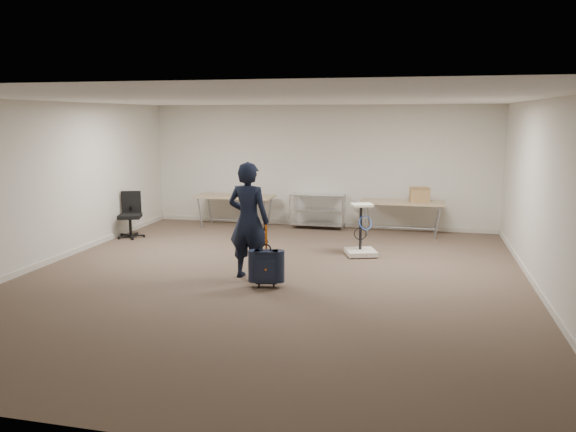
# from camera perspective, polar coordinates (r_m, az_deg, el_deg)

# --- Properties ---
(ground) EXTENTS (9.00, 9.00, 0.00)m
(ground) POSITION_cam_1_polar(r_m,az_deg,el_deg) (8.93, -1.87, -6.46)
(ground) COLOR #47342B
(ground) RESTS_ON ground
(room_shell) EXTENTS (8.00, 9.00, 9.00)m
(room_shell) POSITION_cam_1_polar(r_m,az_deg,el_deg) (10.21, 0.16, -4.04)
(room_shell) COLOR beige
(room_shell) RESTS_ON ground
(folding_table_left) EXTENTS (1.80, 0.75, 0.73)m
(folding_table_left) POSITION_cam_1_polar(r_m,az_deg,el_deg) (13.03, -5.41, 1.84)
(folding_table_left) COLOR #A28263
(folding_table_left) RESTS_ON ground
(folding_table_right) EXTENTS (1.80, 0.75, 0.73)m
(folding_table_right) POSITION_cam_1_polar(r_m,az_deg,el_deg) (12.36, 11.53, 1.22)
(folding_table_right) COLOR #A28263
(folding_table_right) RESTS_ON ground
(wire_shelf) EXTENTS (1.22, 0.47, 0.80)m
(wire_shelf) POSITION_cam_1_polar(r_m,az_deg,el_deg) (12.84, 3.03, 0.67)
(wire_shelf) COLOR silver
(wire_shelf) RESTS_ON ground
(person) EXTENTS (0.73, 0.53, 1.86)m
(person) POSITION_cam_1_polar(r_m,az_deg,el_deg) (8.83, -4.03, -0.47)
(person) COLOR black
(person) RESTS_ON ground
(suitcase) EXTENTS (0.38, 0.27, 0.96)m
(suitcase) POSITION_cam_1_polar(r_m,az_deg,el_deg) (8.45, -2.22, -5.14)
(suitcase) COLOR black
(suitcase) RESTS_ON ground
(office_chair) EXTENTS (0.59, 0.59, 0.97)m
(office_chair) POSITION_cam_1_polar(r_m,az_deg,el_deg) (12.38, -15.69, -0.75)
(office_chair) COLOR black
(office_chair) RESTS_ON ground
(equipment_cart) EXTENTS (0.68, 0.68, 0.97)m
(equipment_cart) POSITION_cam_1_polar(r_m,az_deg,el_deg) (10.45, 7.43, -2.64)
(equipment_cart) COLOR silver
(equipment_cart) RESTS_ON ground
(cardboard_box) EXTENTS (0.44, 0.35, 0.31)m
(cardboard_box) POSITION_cam_1_polar(r_m,az_deg,el_deg) (12.34, 13.22, 2.11)
(cardboard_box) COLOR olive
(cardboard_box) RESTS_ON folding_table_right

